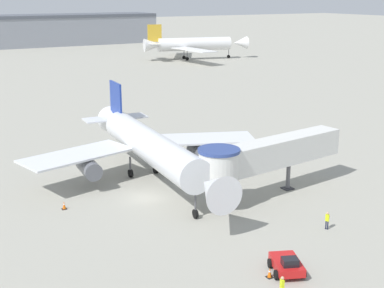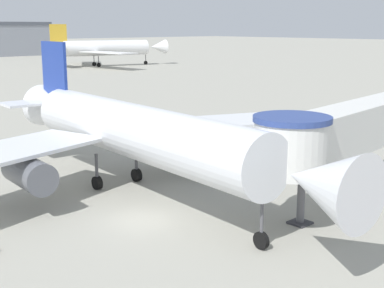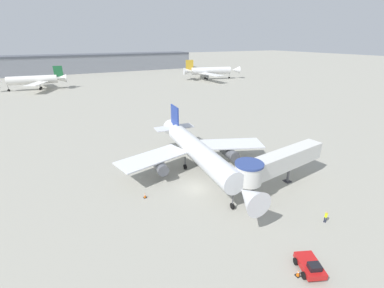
# 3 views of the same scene
# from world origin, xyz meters

# --- Properties ---
(ground_plane) EXTENTS (800.00, 800.00, 0.00)m
(ground_plane) POSITION_xyz_m (0.00, 0.00, 0.00)
(ground_plane) COLOR #9E9B8E
(main_airplane) EXTENTS (28.56, 31.97, 9.61)m
(main_airplane) POSITION_xyz_m (2.69, 4.52, 4.07)
(main_airplane) COLOR silver
(main_airplane) RESTS_ON ground_plane
(jet_bridge) EXTENTS (18.46, 5.37, 6.28)m
(jet_bridge) POSITION_xyz_m (10.65, -5.88, 4.59)
(jet_bridge) COLOR silver
(jet_bridge) RESTS_ON ground_plane
(pushback_tug_red) EXTENTS (3.12, 3.75, 1.58)m
(pushback_tug_red) POSITION_xyz_m (2.78, -19.62, 0.71)
(pushback_tug_red) COLOR red
(pushback_tug_red) RESTS_ON ground_plane
(traffic_cone_port_wing) EXTENTS (0.49, 0.49, 0.80)m
(traffic_cone_port_wing) POSITION_xyz_m (-8.27, 1.12, 0.39)
(traffic_cone_port_wing) COLOR black
(traffic_cone_port_wing) RESTS_ON ground_plane
(traffic_cone_apron_front) EXTENTS (0.49, 0.49, 0.80)m
(traffic_cone_apron_front) POSITION_xyz_m (1.24, -19.50, 0.39)
(traffic_cone_apron_front) COLOR black
(traffic_cone_apron_front) RESTS_ON ground_plane
(traffic_cone_starboard_wing) EXTENTS (0.43, 0.43, 0.71)m
(traffic_cone_starboard_wing) POSITION_xyz_m (13.46, 3.33, 0.34)
(traffic_cone_starboard_wing) COLOR black
(traffic_cone_starboard_wing) RESTS_ON ground_plane
(ground_crew_wing_walker) EXTENTS (0.32, 0.37, 1.67)m
(ground_crew_wing_walker) POSITION_xyz_m (10.98, -15.26, 0.97)
(ground_crew_wing_walker) COLOR #1E2338
(ground_crew_wing_walker) RESTS_ON ground_plane
(background_jet_green_tail) EXTENTS (30.92, 30.00, 10.58)m
(background_jet_green_tail) POSITION_xyz_m (-26.45, 111.01, 4.65)
(background_jet_green_tail) COLOR white
(background_jet_green_tail) RESTS_ON ground_plane
(background_jet_gold_tail) EXTENTS (34.42, 37.85, 11.29)m
(background_jet_gold_tail) POSITION_xyz_m (64.15, 102.41, 4.93)
(background_jet_gold_tail) COLOR white
(background_jet_gold_tail) RESTS_ON ground_plane
(terminal_building) EXTENTS (178.26, 20.22, 12.29)m
(terminal_building) POSITION_xyz_m (-7.08, 175.00, 6.16)
(terminal_building) COLOR gray
(terminal_building) RESTS_ON ground_plane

